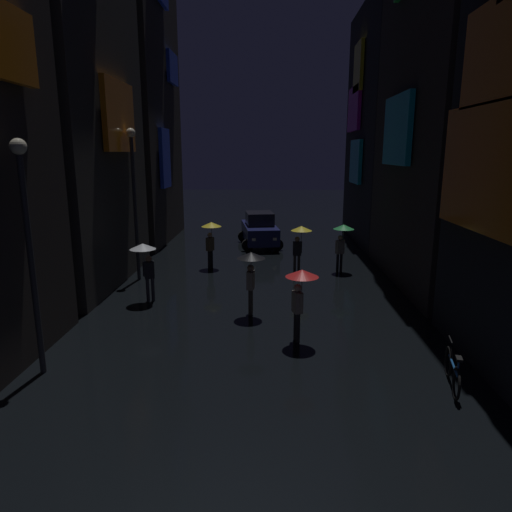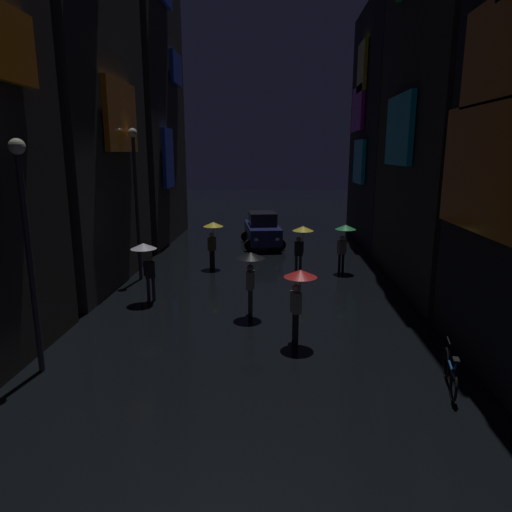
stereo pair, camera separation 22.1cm
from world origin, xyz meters
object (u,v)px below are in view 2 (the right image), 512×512
Objects in this scene: pedestrian_foreground_left_black at (251,266)px; pedestrian_midstreet_left_clear at (146,256)px; pedestrian_far_right_red at (299,285)px; pedestrian_near_crossing_yellow at (213,232)px; bicycle_parked_at_storefront at (450,372)px; car_distant at (262,230)px; pedestrian_foreground_right_yellow at (302,237)px; streetlamp_left_far at (136,188)px; pedestrian_midstreet_centre_green at (344,235)px; streetlamp_left_near at (27,231)px.

pedestrian_foreground_left_black and pedestrian_midstreet_left_clear have the same top height.
pedestrian_near_crossing_yellow is (-3.50, 8.28, 0.00)m from pedestrian_far_right_red.
pedestrian_far_right_red is at bearing -67.06° from pedestrian_near_crossing_yellow.
pedestrian_foreground_left_black is 1.18× the size of bicycle_parked_at_storefront.
pedestrian_foreground_left_black reaches higher than car_distant.
bicycle_parked_at_storefront is (3.30, -2.35, -1.28)m from pedestrian_far_right_red.
pedestrian_far_right_red is 7.35m from pedestrian_foreground_right_yellow.
streetlamp_left_far is at bearing 134.98° from pedestrian_far_right_red.
pedestrian_far_right_red is at bearing -106.62° from pedestrian_midstreet_centre_green.
car_distant is at bearing 106.69° from bicycle_parked_at_storefront.
bicycle_parked_at_storefront is at bearing -73.31° from car_distant.
pedestrian_midstreet_left_clear is 0.49× the size of car_distant.
bicycle_parked_at_storefront is at bearing -35.54° from pedestrian_far_right_red.
streetlamp_left_far is (-9.60, 8.66, 3.38)m from bicycle_parked_at_storefront.
pedestrian_midstreet_centre_green reaches higher than bicycle_parked_at_storefront.
pedestrian_near_crossing_yellow reaches higher than car_distant.
car_distant is 16.32m from streetlamp_left_near.
pedestrian_midstreet_centre_green is at bearing 30.28° from pedestrian_midstreet_left_clear.
streetlamp_left_near reaches higher than pedestrian_midstreet_centre_green.
pedestrian_midstreet_centre_green is at bearing -4.88° from pedestrian_near_crossing_yellow.
pedestrian_midstreet_centre_green is 0.39× the size of streetlamp_left_near.
pedestrian_foreground_right_yellow is 6.41m from car_distant.
pedestrian_midstreet_centre_green is 1.00× the size of pedestrian_midstreet_left_clear.
pedestrian_foreground_right_yellow is 7.14m from streetlamp_left_far.
pedestrian_midstreet_left_clear is 1.18× the size of bicycle_parked_at_storefront.
pedestrian_near_crossing_yellow is at bearing 71.02° from pedestrian_midstreet_left_clear.
pedestrian_near_crossing_yellow is 1.18× the size of bicycle_parked_at_storefront.
pedestrian_foreground_left_black is (-3.76, -5.63, 0.00)m from pedestrian_midstreet_centre_green.
streetlamp_left_far reaches higher than pedestrian_near_crossing_yellow.
pedestrian_foreground_left_black is at bearing 40.14° from streetlamp_left_near.
pedestrian_foreground_right_yellow is at bearing -166.62° from pedestrian_midstreet_centre_green.
pedestrian_foreground_left_black is 6.60m from streetlamp_left_near.
pedestrian_foreground_left_black is at bearing -18.42° from pedestrian_midstreet_left_clear.
streetlamp_left_far reaches higher than car_distant.
streetlamp_left_near reaches higher than bicycle_parked_at_storefront.
car_distant is (3.75, 10.02, -0.74)m from pedestrian_midstreet_left_clear.
streetlamp_left_far is (-6.30, 6.30, 2.10)m from pedestrian_far_right_red.
car_distant is 0.79× the size of streetlamp_left_near.
pedestrian_midstreet_centre_green is at bearing 48.45° from streetlamp_left_near.
streetlamp_left_near reaches higher than pedestrian_foreground_right_yellow.
pedestrian_midstreet_left_clear is (-1.68, -4.88, 0.00)m from pedestrian_near_crossing_yellow.
pedestrian_midstreet_left_clear is (-3.74, 1.25, 0.00)m from pedestrian_foreground_left_black.
pedestrian_foreground_right_yellow is 1.18× the size of bicycle_parked_at_storefront.
pedestrian_foreground_left_black is 0.49× the size of car_distant.
streetlamp_left_far is (-4.86, 4.15, 2.10)m from pedestrian_foreground_left_black.
bicycle_parked_at_storefront is 13.36m from streetlamp_left_far.
bicycle_parked_at_storefront is (8.48, -5.75, -1.28)m from pedestrian_midstreet_left_clear.
pedestrian_midstreet_centre_green is 0.49× the size of car_distant.
pedestrian_foreground_left_black is 0.39× the size of streetlamp_left_near.
pedestrian_foreground_left_black is 1.00× the size of pedestrian_foreground_right_yellow.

